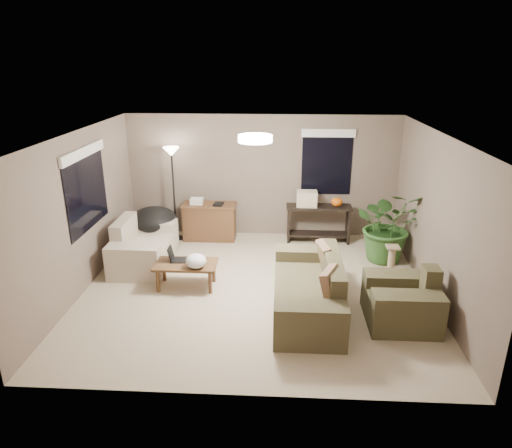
# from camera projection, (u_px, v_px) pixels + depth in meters

# --- Properties ---
(room_shell) EXTENTS (5.50, 5.50, 5.50)m
(room_shell) POSITION_uv_depth(u_px,v_px,m) (255.00, 216.00, 7.00)
(room_shell) COLOR #C3AB91
(room_shell) RESTS_ON ground
(main_sofa) EXTENTS (0.95, 2.20, 0.85)m
(main_sofa) POSITION_uv_depth(u_px,v_px,m) (310.00, 292.00, 6.73)
(main_sofa) COLOR #48412B
(main_sofa) RESTS_ON ground
(throw_pillows) EXTENTS (0.39, 1.40, 0.47)m
(throw_pillows) POSITION_uv_depth(u_px,v_px,m) (328.00, 270.00, 6.59)
(throw_pillows) COLOR #8C7251
(throw_pillows) RESTS_ON main_sofa
(loveseat) EXTENTS (0.90, 1.60, 0.85)m
(loveseat) POSITION_uv_depth(u_px,v_px,m) (143.00, 248.00, 8.25)
(loveseat) COLOR beige
(loveseat) RESTS_ON ground
(armchair) EXTENTS (0.95, 1.00, 0.85)m
(armchair) POSITION_uv_depth(u_px,v_px,m) (402.00, 303.00, 6.42)
(armchair) COLOR #48442B
(armchair) RESTS_ON ground
(coffee_table) EXTENTS (1.00, 0.55, 0.42)m
(coffee_table) POSITION_uv_depth(u_px,v_px,m) (186.00, 267.00, 7.38)
(coffee_table) COLOR brown
(coffee_table) RESTS_ON ground
(laptop) EXTENTS (0.37, 0.26, 0.24)m
(laptop) POSITION_uv_depth(u_px,v_px,m) (177.00, 257.00, 7.44)
(laptop) COLOR black
(laptop) RESTS_ON coffee_table
(plastic_bag) EXTENTS (0.37, 0.35, 0.23)m
(plastic_bag) POSITION_uv_depth(u_px,v_px,m) (196.00, 261.00, 7.16)
(plastic_bag) COLOR white
(plastic_bag) RESTS_ON coffee_table
(desk) EXTENTS (1.10, 0.50, 0.75)m
(desk) POSITION_uv_depth(u_px,v_px,m) (210.00, 221.00, 9.36)
(desk) COLOR brown
(desk) RESTS_ON ground
(desk_papers) EXTENTS (0.68, 0.27, 0.12)m
(desk_papers) POSITION_uv_depth(u_px,v_px,m) (201.00, 202.00, 9.21)
(desk_papers) COLOR silver
(desk_papers) RESTS_ON desk
(console_table) EXTENTS (1.30, 0.40, 0.75)m
(console_table) POSITION_uv_depth(u_px,v_px,m) (318.00, 221.00, 9.22)
(console_table) COLOR black
(console_table) RESTS_ON ground
(pumpkin) EXTENTS (0.28, 0.28, 0.18)m
(pumpkin) POSITION_uv_depth(u_px,v_px,m) (337.00, 202.00, 9.06)
(pumpkin) COLOR orange
(pumpkin) RESTS_ON console_table
(cardboard_box) EXTENTS (0.40, 0.30, 0.30)m
(cardboard_box) POSITION_uv_depth(u_px,v_px,m) (307.00, 199.00, 9.07)
(cardboard_box) COLOR beige
(cardboard_box) RESTS_ON console_table
(papasan_chair) EXTENTS (1.08, 1.08, 0.80)m
(papasan_chair) POSITION_uv_depth(u_px,v_px,m) (154.00, 224.00, 8.97)
(papasan_chair) COLOR black
(papasan_chair) RESTS_ON ground
(floor_lamp) EXTENTS (0.32, 0.32, 1.91)m
(floor_lamp) POSITION_uv_depth(u_px,v_px,m) (172.00, 163.00, 8.94)
(floor_lamp) COLOR black
(floor_lamp) RESTS_ON ground
(ceiling_fixture) EXTENTS (0.50, 0.50, 0.10)m
(ceiling_fixture) POSITION_uv_depth(u_px,v_px,m) (255.00, 139.00, 6.59)
(ceiling_fixture) COLOR white
(ceiling_fixture) RESTS_ON room_shell
(houseplant) EXTENTS (1.24, 1.38, 1.07)m
(houseplant) POSITION_uv_depth(u_px,v_px,m) (388.00, 233.00, 8.32)
(houseplant) COLOR #2D5923
(houseplant) RESTS_ON ground
(cat_scratching_post) EXTENTS (0.32, 0.32, 0.50)m
(cat_scratching_post) POSITION_uv_depth(u_px,v_px,m) (391.00, 261.00, 7.91)
(cat_scratching_post) COLOR tan
(cat_scratching_post) RESTS_ON ground
(window_left) EXTENTS (0.05, 1.56, 1.33)m
(window_left) POSITION_uv_depth(u_px,v_px,m) (85.00, 175.00, 7.24)
(window_left) COLOR black
(window_left) RESTS_ON room_shell
(window_back) EXTENTS (1.06, 0.05, 1.33)m
(window_back) POSITION_uv_depth(u_px,v_px,m) (327.00, 151.00, 9.07)
(window_back) COLOR black
(window_back) RESTS_ON room_shell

